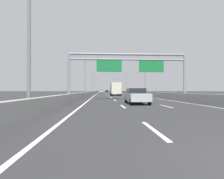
{
  "coord_description": "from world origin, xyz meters",
  "views": [
    {
      "loc": [
        -3.55,
        -2.65,
        1.35
      ],
      "look_at": [
        0.8,
        73.93,
        1.59
      ],
      "focal_mm": 29.71,
      "sensor_mm": 36.0,
      "label": 1
    }
  ],
  "objects_px": {
    "streetlamp_right_mid": "(144,74)",
    "streetlamp_left_near": "(33,19)",
    "green_car": "(114,91)",
    "black_car": "(107,91)",
    "streetlamp_left_distant": "(95,84)",
    "streetlamp_right_distant": "(118,84)",
    "sign_gantry": "(128,65)",
    "streetlamp_left_far": "(93,81)",
    "streetlamp_right_far": "(126,81)",
    "streetlamp_left_mid": "(86,74)",
    "white_car": "(101,91)",
    "box_truck": "(115,89)",
    "silver_car": "(137,96)"
  },
  "relations": [
    {
      "from": "streetlamp_right_distant",
      "to": "white_car",
      "type": "xyz_separation_m",
      "value": [
        -11.2,
        -12.38,
        -4.68
      ]
    },
    {
      "from": "streetlamp_right_mid",
      "to": "green_car",
      "type": "distance_m",
      "value": 59.23
    },
    {
      "from": "sign_gantry",
      "to": "streetlamp_left_mid",
      "type": "distance_m",
      "value": 23.39
    },
    {
      "from": "streetlamp_right_mid",
      "to": "streetlamp_right_distant",
      "type": "distance_m",
      "value": 72.51
    },
    {
      "from": "streetlamp_left_far",
      "to": "streetlamp_right_far",
      "type": "relative_size",
      "value": 1.0
    },
    {
      "from": "streetlamp_left_far",
      "to": "streetlamp_left_near",
      "type": "bearing_deg",
      "value": -90.0
    },
    {
      "from": "streetlamp_right_mid",
      "to": "streetlamp_left_near",
      "type": "bearing_deg",
      "value": -112.38
    },
    {
      "from": "black_car",
      "to": "streetlamp_left_distant",
      "type": "bearing_deg",
      "value": 154.68
    },
    {
      "from": "green_car",
      "to": "white_car",
      "type": "relative_size",
      "value": 0.95
    },
    {
      "from": "streetlamp_right_far",
      "to": "streetlamp_right_distant",
      "type": "xyz_separation_m",
      "value": [
        0.0,
        36.25,
        0.0
      ]
    },
    {
      "from": "black_car",
      "to": "white_car",
      "type": "height_order",
      "value": "same"
    },
    {
      "from": "streetlamp_right_mid",
      "to": "black_car",
      "type": "xyz_separation_m",
      "value": [
        -7.68,
        69.08,
        -4.68
      ]
    },
    {
      "from": "sign_gantry",
      "to": "white_car",
      "type": "height_order",
      "value": "sign_gantry"
    },
    {
      "from": "streetlamp_left_far",
      "to": "streetlamp_right_far",
      "type": "distance_m",
      "value": 14.93
    },
    {
      "from": "streetlamp_left_near",
      "to": "streetlamp_left_distant",
      "type": "bearing_deg",
      "value": 90.0
    },
    {
      "from": "streetlamp_left_distant",
      "to": "silver_car",
      "type": "relative_size",
      "value": 2.11
    },
    {
      "from": "sign_gantry",
      "to": "box_truck",
      "type": "xyz_separation_m",
      "value": [
        -0.18,
        20.83,
        -3.1
      ]
    },
    {
      "from": "streetlamp_right_far",
      "to": "streetlamp_left_distant",
      "type": "height_order",
      "value": "same"
    },
    {
      "from": "streetlamp_left_mid",
      "to": "streetlamp_right_far",
      "type": "bearing_deg",
      "value": 67.62
    },
    {
      "from": "streetlamp_left_mid",
      "to": "streetlamp_right_mid",
      "type": "bearing_deg",
      "value": 0.0
    },
    {
      "from": "black_car",
      "to": "box_truck",
      "type": "relative_size",
      "value": 0.57
    },
    {
      "from": "white_car",
      "to": "box_truck",
      "type": "relative_size",
      "value": 0.59
    },
    {
      "from": "streetlamp_left_near",
      "to": "white_car",
      "type": "relative_size",
      "value": 2.13
    },
    {
      "from": "streetlamp_left_far",
      "to": "box_truck",
      "type": "height_order",
      "value": "streetlamp_left_far"
    },
    {
      "from": "streetlamp_right_distant",
      "to": "black_car",
      "type": "relative_size",
      "value": 2.19
    },
    {
      "from": "sign_gantry",
      "to": "streetlamp_right_mid",
      "type": "distance_m",
      "value": 23.34
    },
    {
      "from": "sign_gantry",
      "to": "streetlamp_left_mid",
      "type": "bearing_deg",
      "value": 108.84
    },
    {
      "from": "streetlamp_left_mid",
      "to": "white_car",
      "type": "xyz_separation_m",
      "value": [
        3.73,
        60.13,
        -4.68
      ]
    },
    {
      "from": "streetlamp_left_distant",
      "to": "streetlamp_right_distant",
      "type": "distance_m",
      "value": 14.93
    },
    {
      "from": "box_truck",
      "to": "streetlamp_left_mid",
      "type": "bearing_deg",
      "value": 169.94
    },
    {
      "from": "green_car",
      "to": "black_car",
      "type": "bearing_deg",
      "value": 111.5
    },
    {
      "from": "silver_car",
      "to": "black_car",
      "type": "bearing_deg",
      "value": 90.07
    },
    {
      "from": "sign_gantry",
      "to": "green_car",
      "type": "height_order",
      "value": "sign_gantry"
    },
    {
      "from": "black_car",
      "to": "streetlamp_right_distant",
      "type": "bearing_deg",
      "value": 24.05
    },
    {
      "from": "streetlamp_right_distant",
      "to": "black_car",
      "type": "xyz_separation_m",
      "value": [
        -7.68,
        -3.43,
        -4.68
      ]
    },
    {
      "from": "streetlamp_left_near",
      "to": "green_car",
      "type": "bearing_deg",
      "value": 83.26
    },
    {
      "from": "streetlamp_left_far",
      "to": "green_car",
      "type": "bearing_deg",
      "value": 63.64
    },
    {
      "from": "streetlamp_left_near",
      "to": "streetlamp_right_mid",
      "type": "distance_m",
      "value": 39.21
    },
    {
      "from": "streetlamp_right_distant",
      "to": "box_truck",
      "type": "height_order",
      "value": "streetlamp_right_distant"
    },
    {
      "from": "sign_gantry",
      "to": "streetlamp_left_mid",
      "type": "relative_size",
      "value": 1.7
    },
    {
      "from": "streetlamp_left_far",
      "to": "streetlamp_left_distant",
      "type": "height_order",
      "value": "same"
    },
    {
      "from": "green_car",
      "to": "streetlamp_left_near",
      "type": "bearing_deg",
      "value": -96.74
    },
    {
      "from": "sign_gantry",
      "to": "streetlamp_left_mid",
      "type": "xyz_separation_m",
      "value": [
        -7.55,
        22.13,
        0.59
      ]
    },
    {
      "from": "streetlamp_left_mid",
      "to": "streetlamp_right_far",
      "type": "relative_size",
      "value": 1.0
    },
    {
      "from": "streetlamp_right_distant",
      "to": "white_car",
      "type": "bearing_deg",
      "value": -132.14
    },
    {
      "from": "streetlamp_right_far",
      "to": "green_car",
      "type": "distance_m",
      "value": 23.45
    },
    {
      "from": "streetlamp_left_near",
      "to": "green_car",
      "type": "xyz_separation_m",
      "value": [
        11.24,
        95.19,
        -4.67
      ]
    },
    {
      "from": "streetlamp_left_far",
      "to": "box_truck",
      "type": "xyz_separation_m",
      "value": [
        7.37,
        -37.56,
        -3.69
      ]
    },
    {
      "from": "streetlamp_left_near",
      "to": "streetlamp_right_mid",
      "type": "height_order",
      "value": "same"
    },
    {
      "from": "green_car",
      "to": "white_car",
      "type": "height_order",
      "value": "green_car"
    }
  ]
}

